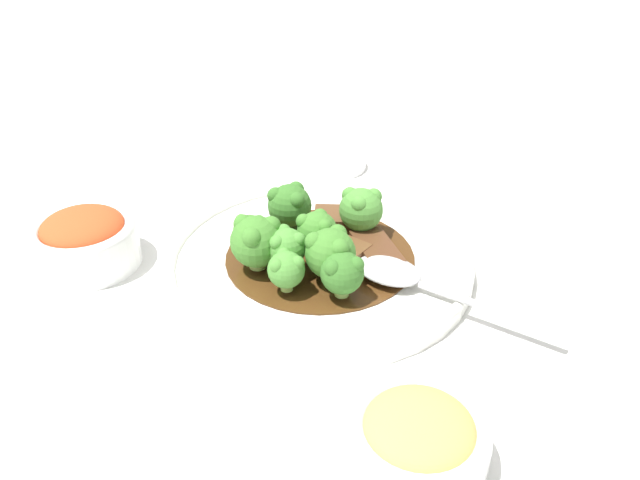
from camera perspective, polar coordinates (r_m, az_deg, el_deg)
The scene contains 20 objects.
ground_plane at distance 0.65m, azimuth 0.00°, elevation -2.54°, with size 4.00×4.00×0.00m, color white.
main_plate at distance 0.65m, azimuth 0.00°, elevation -1.81°, with size 0.31×0.31×0.02m.
beef_strip_0 at distance 0.65m, azimuth -4.40°, elevation -0.06°, with size 0.06×0.06×0.01m.
beef_strip_1 at distance 0.64m, azimuth 5.18°, elevation -0.93°, with size 0.08×0.05×0.01m.
beef_strip_2 at distance 0.69m, azimuth 1.67°, elevation 1.96°, with size 0.06×0.07×0.01m.
beef_strip_3 at distance 0.63m, azimuth 2.32°, elevation -1.24°, with size 0.05×0.05×0.01m.
beef_strip_4 at distance 0.65m, azimuth 0.29°, elevation 0.11°, with size 0.06×0.04×0.01m.
broccoli_floret_0 at distance 0.58m, azimuth 0.96°, elevation -1.12°, with size 0.05×0.05×0.05m.
broccoli_floret_1 at distance 0.60m, azimuth -3.05°, elevation -0.62°, with size 0.04×0.04×0.05m.
broccoli_floret_2 at distance 0.61m, azimuth -5.86°, elevation -0.03°, with size 0.05×0.05×0.05m.
broccoli_floret_3 at distance 0.66m, azimuth -2.79°, elevation 3.20°, with size 0.05×0.05×0.06m.
broccoli_floret_4 at distance 0.58m, azimuth -3.11°, elevation -2.65°, with size 0.04×0.04×0.04m.
broccoli_floret_5 at distance 0.66m, azimuth 3.77°, elevation 2.86°, with size 0.05×0.05×0.05m.
broccoli_floret_6 at distance 0.61m, azimuth -0.26°, elevation 0.83°, with size 0.04×0.04×0.05m.
broccoli_floret_7 at distance 0.57m, azimuth 2.04°, elevation -2.92°, with size 0.04×0.04×0.05m.
broccoli_floret_8 at distance 0.63m, azimuth -6.45°, elevation 0.84°, with size 0.03×0.03×0.04m.
serving_spoon at distance 0.60m, azimuth 7.38°, elevation -3.19°, with size 0.19×0.11×0.01m.
side_bowl_kimchi at distance 0.69m, azimuth -20.70°, elevation 0.04°, with size 0.11×0.11×0.06m.
side_bowl_appetizer at distance 0.46m, azimuth 8.93°, elevation -17.47°, with size 0.10×0.10×0.05m.
sauce_dish at distance 0.86m, azimuth 1.44°, elevation 7.06°, with size 0.08×0.08×0.01m.
Camera 1 is at (0.45, -0.29, 0.37)m, focal length 35.00 mm.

